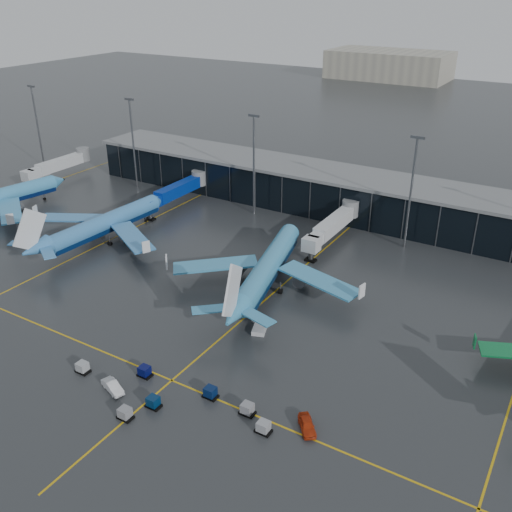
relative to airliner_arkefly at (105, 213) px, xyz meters
The scene contains 11 objects.
ground 40.54m from the airliner_arkefly, 27.02° to the right, with size 600.00×600.00×0.00m, color #282B2D.
terminal_pier 56.50m from the airliner_arkefly, 50.90° to the left, with size 142.00×17.00×10.70m.
jet_bridges 24.92m from the airliner_arkefly, 88.56° to the left, with size 94.00×27.50×7.20m.
flood_masts 52.11m from the airliner_arkefly, 38.08° to the left, with size 203.00×0.50×25.50m.
taxi_lines 46.72m from the airliner_arkefly, ahead, with size 220.00×120.00×0.02m.
airliner_arkefly is the anchor object (origin of this frame).
airliner_klm_near 43.30m from the airliner_arkefly, ahead, with size 39.77×45.29×13.92m, color #3B92C3, non-canonical shape.
baggage_carts 61.38m from the airliner_arkefly, 36.97° to the right, with size 32.78×11.24×1.70m.
mobile_airstair 52.64m from the airliner_arkefly, 16.45° to the right, with size 3.14×3.75×3.45m.
service_van_red 75.24m from the airliner_arkefly, 25.17° to the right, with size 1.86×4.63×1.58m, color #B92F0E.
service_van_white 56.32m from the airliner_arkefly, 44.88° to the right, with size 1.59×4.57×1.51m, color silver.
Camera 1 is at (56.93, -67.76, 55.03)m, focal length 40.00 mm.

